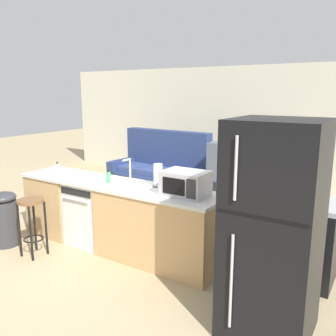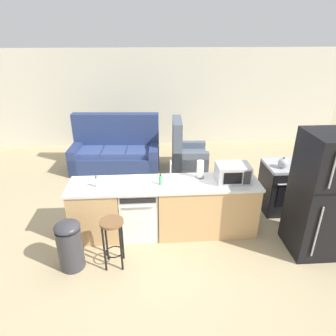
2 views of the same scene
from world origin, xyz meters
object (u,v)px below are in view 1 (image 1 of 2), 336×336
(bar_stool, at_px, (32,215))
(armchair, at_px, (232,189))
(refrigerator, at_px, (273,231))
(kettle, at_px, (285,192))
(trash_bin, at_px, (5,218))
(couch, at_px, (161,174))
(stove_range, at_px, (300,238))
(paper_towel_roll, at_px, (158,175))
(dish_soap_bottle, at_px, (58,169))
(dishwasher, at_px, (93,213))
(microwave, at_px, (185,183))
(soap_bottle, at_px, (108,177))

(bar_stool, xyz_separation_m, armchair, (1.37, 3.13, -0.19))
(refrigerator, bearing_deg, kettle, 99.66)
(bar_stool, bearing_deg, trash_bin, 179.95)
(couch, bearing_deg, stove_range, -32.19)
(paper_towel_roll, bearing_deg, dish_soap_bottle, -172.79)
(dishwasher, bearing_deg, couch, 103.12)
(microwave, distance_m, trash_bin, 2.57)
(refrigerator, height_order, couch, refrigerator)
(paper_towel_roll, height_order, trash_bin, paper_towel_roll)
(dishwasher, height_order, dish_soap_bottle, dish_soap_bottle)
(stove_range, xyz_separation_m, soap_bottle, (-2.26, -0.59, 0.52))
(trash_bin, bearing_deg, dishwasher, 37.54)
(trash_bin, bearing_deg, soap_bottle, 28.08)
(refrigerator, xyz_separation_m, armchair, (-1.57, 2.96, -0.57))
(dish_soap_bottle, bearing_deg, armchair, 56.29)
(trash_bin, bearing_deg, microwave, 16.68)
(microwave, bearing_deg, armchair, 99.95)
(stove_range, xyz_separation_m, armchair, (-1.57, 1.87, -0.10))
(paper_towel_roll, xyz_separation_m, soap_bottle, (-0.63, -0.19, -0.07))
(refrigerator, bearing_deg, dish_soap_bottle, 171.07)
(soap_bottle, height_order, dish_soap_bottle, same)
(dish_soap_bottle, bearing_deg, refrigerator, -8.93)
(kettle, relative_size, couch, 0.10)
(paper_towel_roll, xyz_separation_m, dish_soap_bottle, (-1.59, -0.20, -0.07))
(armchair, bearing_deg, couch, 174.86)
(dishwasher, distance_m, kettle, 2.53)
(stove_range, height_order, bar_stool, stove_range)
(microwave, xyz_separation_m, trash_bin, (-2.38, -0.71, -0.66))
(dishwasher, distance_m, couch, 2.63)
(refrigerator, distance_m, dish_soap_bottle, 3.25)
(stove_range, height_order, armchair, armchair)
(refrigerator, distance_m, kettle, 0.99)
(dishwasher, height_order, stove_range, stove_range)
(dish_soap_bottle, distance_m, couch, 2.67)
(soap_bottle, bearing_deg, armchair, 74.31)
(paper_towel_roll, bearing_deg, refrigerator, -23.46)
(armchair, bearing_deg, microwave, -80.05)
(dishwasher, height_order, soap_bottle, soap_bottle)
(couch, xyz_separation_m, armchair, (1.63, -0.15, -0.04))
(refrigerator, distance_m, trash_bin, 3.58)
(trash_bin, relative_size, couch, 0.36)
(paper_towel_roll, distance_m, dish_soap_bottle, 1.60)
(paper_towel_roll, relative_size, bar_stool, 0.38)
(soap_bottle, xyz_separation_m, couch, (-0.94, 2.60, -0.58))
(soap_bottle, relative_size, dish_soap_bottle, 1.00)
(stove_range, relative_size, couch, 0.44)
(armchair, bearing_deg, stove_range, -49.91)
(stove_range, height_order, soap_bottle, soap_bottle)
(dish_soap_bottle, xyz_separation_m, bar_stool, (0.27, -0.67, -0.44))
(kettle, xyz_separation_m, armchair, (-1.41, 1.99, -0.64))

